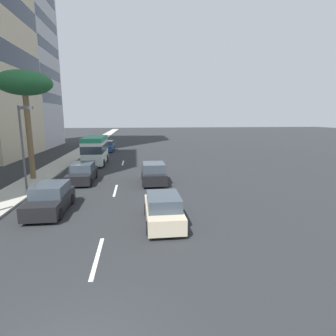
{
  "coord_description": "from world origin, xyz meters",
  "views": [
    {
      "loc": [
        -4.93,
        -1.6,
        5.36
      ],
      "look_at": [
        16.91,
        -4.22,
        1.12
      ],
      "focal_mm": 28.49,
      "sensor_mm": 36.0,
      "label": 1
    }
  ],
  "objects": [
    {
      "name": "lane_stripe_far",
      "position": [
        26.47,
        0.0,
        0.01
      ],
      "size": [
        3.2,
        0.16,
        0.01
      ],
      "primitive_type": "cube",
      "color": "silver",
      "rests_on": "ground_plane"
    },
    {
      "name": "car_fifth",
      "position": [
        7.84,
        -2.89,
        0.73
      ],
      "size": [
        4.16,
        1.81,
        1.54
      ],
      "color": "beige",
      "rests_on": "ground_plane"
    },
    {
      "name": "ground_plane",
      "position": [
        31.5,
        0.0,
        0.0
      ],
      "size": [
        198.0,
        198.0,
        0.0
      ],
      "primitive_type": "plane",
      "color": "#26282B"
    },
    {
      "name": "office_tower_far",
      "position": [
        46.18,
        18.94,
        17.76
      ],
      "size": [
        12.17,
        11.99,
        35.52
      ],
      "color": "#BCBCC1",
      "rests_on": "ground_plane"
    },
    {
      "name": "palm_tree",
      "position": [
        18.68,
        7.27,
        7.88
      ],
      "size": [
        4.36,
        4.36,
        8.88
      ],
      "color": "brown",
      "rests_on": "sidewalk_right"
    },
    {
      "name": "street_lamp",
      "position": [
        14.13,
        5.95,
        3.88
      ],
      "size": [
        0.24,
        0.97,
        5.94
      ],
      "color": "#4C4C51",
      "rests_on": "sidewalk_right"
    },
    {
      "name": "lane_stripe_mid",
      "position": [
        14.41,
        0.0,
        0.01
      ],
      "size": [
        3.2,
        0.16,
        0.01
      ],
      "primitive_type": "cube",
      "color": "silver",
      "rests_on": "ground_plane"
    },
    {
      "name": "car_lead",
      "position": [
        37.82,
        2.86,
        0.77
      ],
      "size": [
        4.7,
        1.82,
        1.62
      ],
      "rotation": [
        0.0,
        0.0,
        3.14
      ],
      "color": "#1E478C",
      "rests_on": "ground_plane"
    },
    {
      "name": "sidewalk_right",
      "position": [
        31.5,
        6.97,
        0.07
      ],
      "size": [
        162.0,
        2.59,
        0.15
      ],
      "primitive_type": "cube",
      "color": "#B2ADA3",
      "rests_on": "ground_plane"
    },
    {
      "name": "minibus_fourth",
      "position": [
        26.04,
        3.04,
        1.72
      ],
      "size": [
        6.14,
        2.35,
        3.14
      ],
      "rotation": [
        0.0,
        0.0,
        3.14
      ],
      "color": "silver",
      "rests_on": "ground_plane"
    },
    {
      "name": "car_third",
      "position": [
        10.34,
        3.33,
        0.76
      ],
      "size": [
        4.27,
        1.9,
        1.6
      ],
      "rotation": [
        0.0,
        0.0,
        3.14
      ],
      "color": "black",
      "rests_on": "ground_plane"
    },
    {
      "name": "lane_stripe_near",
      "position": [
        4.83,
        0.0,
        0.01
      ],
      "size": [
        3.2,
        0.16,
        0.01
      ],
      "primitive_type": "cube",
      "color": "silver",
      "rests_on": "ground_plane"
    },
    {
      "name": "car_sixth",
      "position": [
        16.37,
        -2.97,
        0.79
      ],
      "size": [
        4.14,
        1.94,
        1.68
      ],
      "color": "black",
      "rests_on": "ground_plane"
    },
    {
      "name": "car_second",
      "position": [
        17.51,
        2.9,
        0.74
      ],
      "size": [
        4.6,
        1.94,
        1.56
      ],
      "rotation": [
        0.0,
        0.0,
        3.14
      ],
      "color": "black",
      "rests_on": "ground_plane"
    }
  ]
}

